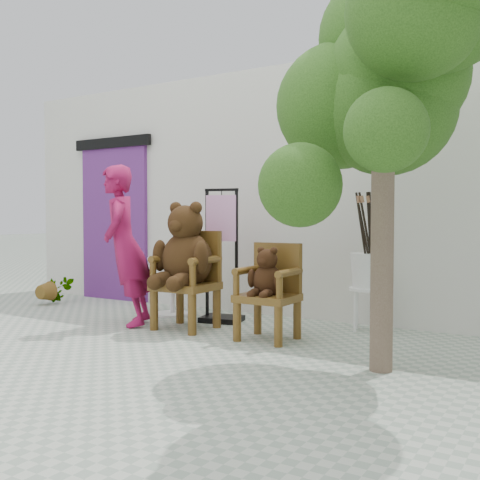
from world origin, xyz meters
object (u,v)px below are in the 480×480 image
(chair_big, at_px, (186,258))
(chair_small, at_px, (269,283))
(tree, at_px, (396,51))
(stool_bucket, at_px, (365,270))
(person, at_px, (125,246))
(cafe_table, at_px, (172,279))
(display_stand, at_px, (222,271))

(chair_big, distance_m, chair_small, 1.02)
(chair_small, distance_m, tree, 2.38)
(stool_bucket, bearing_deg, chair_big, -152.09)
(person, distance_m, tree, 3.42)
(chair_small, bearing_deg, tree, -19.37)
(chair_small, height_order, cafe_table, chair_small)
(display_stand, distance_m, stool_bucket, 1.60)
(chair_big, xyz_separation_m, cafe_table, (-0.64, 0.58, -0.32))
(chair_big, height_order, tree, tree)
(display_stand, height_order, stool_bucket, display_stand)
(chair_small, xyz_separation_m, display_stand, (-0.90, 0.53, 0.03))
(cafe_table, bearing_deg, tree, -19.23)
(cafe_table, bearing_deg, chair_small, -19.12)
(display_stand, xyz_separation_m, stool_bucket, (1.56, 0.34, 0.06))
(cafe_table, xyz_separation_m, display_stand, (0.74, -0.04, 0.14))
(cafe_table, relative_size, stool_bucket, 0.49)
(chair_small, bearing_deg, chair_big, -179.41)
(tree, bearing_deg, chair_small, 160.63)
(chair_small, relative_size, display_stand, 0.62)
(person, height_order, stool_bucket, person)
(chair_big, distance_m, person, 0.71)
(chair_big, height_order, stool_bucket, stool_bucket)
(cafe_table, bearing_deg, display_stand, -3.02)
(display_stand, distance_m, tree, 3.09)
(display_stand, xyz_separation_m, tree, (2.25, -1.00, 1.87))
(display_stand, bearing_deg, chair_small, -42.09)
(person, xyz_separation_m, cafe_table, (0.03, 0.78, -0.44))
(person, height_order, cafe_table, person)
(chair_big, relative_size, chair_small, 1.45)
(stool_bucket, bearing_deg, cafe_table, -172.55)
(person, height_order, display_stand, person)
(cafe_table, distance_m, display_stand, 0.75)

